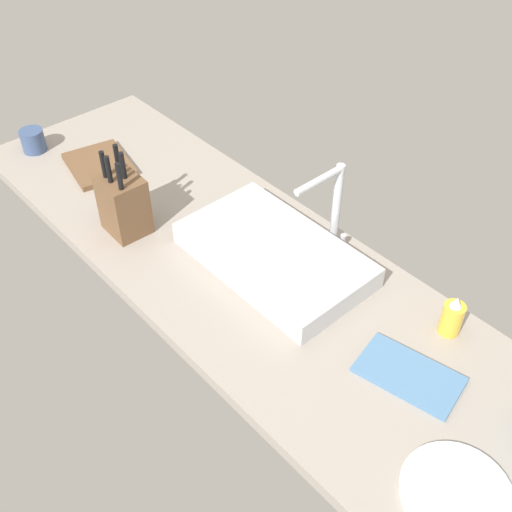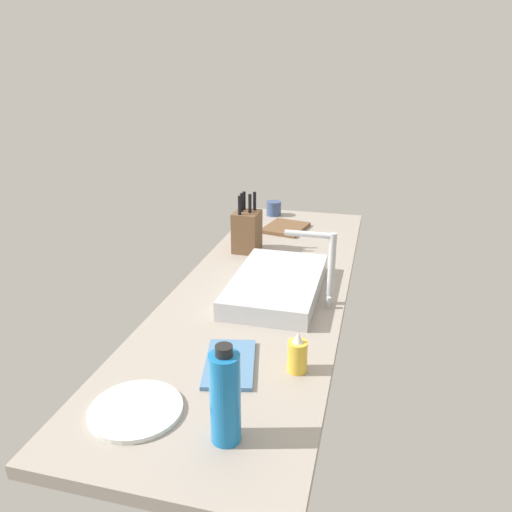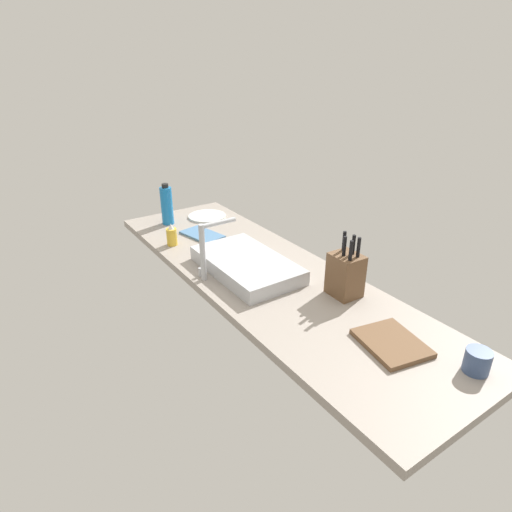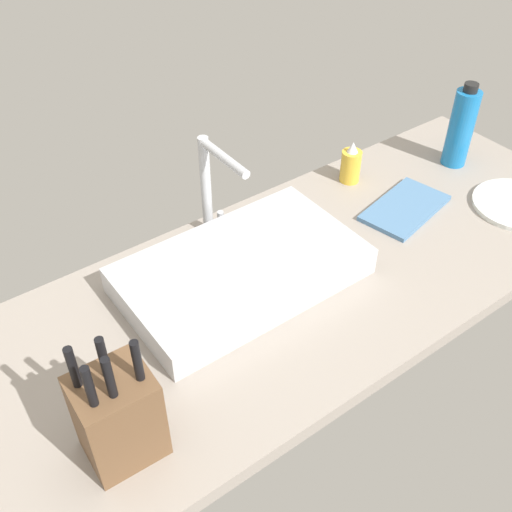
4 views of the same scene
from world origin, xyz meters
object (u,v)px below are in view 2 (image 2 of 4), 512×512
object	(u,v)px
knife_block	(247,231)
soap_bottle	(297,355)
faucet	(325,261)
water_bottle	(225,397)
sink_basin	(277,285)
cutting_board	(285,228)
dinner_plate	(136,410)
dish_towel	(230,364)
coffee_mug	(274,208)

from	to	relation	value
knife_block	soap_bottle	distance (cm)	92.33
faucet	water_bottle	xyz separation A→B (cm)	(70.82, -12.20, -4.62)
sink_basin	cutting_board	bearing A→B (deg)	-171.42
knife_block	dinner_plate	size ratio (longest dim) A/B	1.16
knife_block	cutting_board	distance (cm)	35.94
dinner_plate	dish_towel	distance (cm)	28.47
dinner_plate	coffee_mug	xyz separation A→B (cm)	(-166.81, -3.35, 3.19)
knife_block	coffee_mug	xyz separation A→B (cm)	(-56.35, -0.35, -5.39)
coffee_mug	water_bottle	bearing A→B (deg)	8.88
cutting_board	dish_towel	world-z (taller)	cutting_board
knife_block	sink_basin	bearing A→B (deg)	30.91
knife_block	water_bottle	distance (cm)	116.72
knife_block	cutting_board	world-z (taller)	knife_block
faucet	soap_bottle	world-z (taller)	faucet
cutting_board	dinner_plate	world-z (taller)	cutting_board
cutting_board	water_bottle	distance (cm)	148.20
sink_basin	cutting_board	distance (cm)	73.02
sink_basin	soap_bottle	distance (cm)	48.23
faucet	dinner_plate	xyz separation A→B (cm)	(67.56, -35.43, -14.92)
cutting_board	water_bottle	xyz separation A→B (cm)	(147.03, 15.58, 10.00)
soap_bottle	dinner_plate	bearing A→B (deg)	-52.53
cutting_board	dinner_plate	size ratio (longest dim) A/B	1.01
sink_basin	knife_block	xyz separation A→B (cm)	(-38.85, -21.53, 5.94)
faucet	dish_towel	world-z (taller)	faucet
knife_block	cutting_board	bearing A→B (deg)	164.18
cutting_board	coffee_mug	size ratio (longest dim) A/B	2.85
faucet	coffee_mug	distance (cm)	107.21
dinner_plate	soap_bottle	bearing A→B (deg)	127.47
water_bottle	coffee_mug	distance (cm)	172.28
dinner_plate	dish_towel	xyz separation A→B (cm)	(-23.73, 15.73, 0.00)
dinner_plate	coffee_mug	world-z (taller)	coffee_mug
faucet	knife_block	xyz separation A→B (cm)	(-42.90, -38.43, -6.34)
cutting_board	water_bottle	world-z (taller)	water_bottle
soap_bottle	dinner_plate	size ratio (longest dim) A/B	0.52
soap_bottle	coffee_mug	xyz separation A→B (cm)	(-140.93, -37.12, -1.05)
sink_basin	water_bottle	world-z (taller)	water_bottle
soap_bottle	coffee_mug	distance (cm)	145.74
sink_basin	coffee_mug	xyz separation A→B (cm)	(-95.20, -21.89, 0.55)
sink_basin	coffee_mug	bearing A→B (deg)	-167.05
coffee_mug	knife_block	bearing A→B (deg)	0.36
soap_bottle	dinner_plate	xyz separation A→B (cm)	(25.88, -33.77, -4.24)
knife_block	dinner_plate	world-z (taller)	knife_block
dish_towel	sink_basin	bearing A→B (deg)	176.65
knife_block	coffee_mug	distance (cm)	56.61
sink_basin	water_bottle	distance (cm)	75.41
faucet	coffee_mug	world-z (taller)	faucet
cutting_board	soap_bottle	size ratio (longest dim) A/B	1.94
sink_basin	knife_block	world-z (taller)	knife_block
sink_basin	dinner_plate	distance (cm)	74.02
knife_block	water_bottle	xyz separation A→B (cm)	(113.72, 26.22, 1.72)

